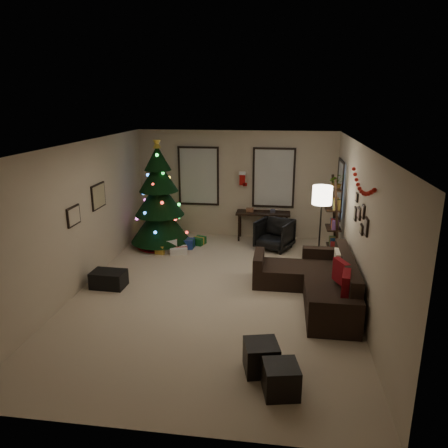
{
  "coord_description": "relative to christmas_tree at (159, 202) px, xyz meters",
  "views": [
    {
      "loc": [
        1.17,
        -7.14,
        3.44
      ],
      "look_at": [
        0.1,
        0.6,
        1.15
      ],
      "focal_mm": 34.35,
      "sensor_mm": 36.0,
      "label": 1
    }
  ],
  "objects": [
    {
      "name": "floor",
      "position": [
        1.7,
        -2.42,
        -1.09
      ],
      "size": [
        7.0,
        7.0,
        0.0
      ],
      "primitive_type": "plane",
      "color": "#C9B498",
      "rests_on": "ground"
    },
    {
      "name": "ceiling",
      "position": [
        1.7,
        -2.42,
        1.61
      ],
      "size": [
        7.0,
        7.0,
        0.0
      ],
      "primitive_type": "plane",
      "rotation": [
        3.14,
        0.0,
        0.0
      ],
      "color": "white",
      "rests_on": "floor"
    },
    {
      "name": "wall_back",
      "position": [
        1.7,
        1.08,
        0.26
      ],
      "size": [
        5.0,
        0.0,
        5.0
      ],
      "primitive_type": "plane",
      "rotation": [
        1.57,
        0.0,
        0.0
      ],
      "color": "#C6B397",
      "rests_on": "floor"
    },
    {
      "name": "wall_front",
      "position": [
        1.7,
        -5.92,
        0.26
      ],
      "size": [
        5.0,
        0.0,
        5.0
      ],
      "primitive_type": "plane",
      "rotation": [
        -1.57,
        0.0,
        0.0
      ],
      "color": "#C6B397",
      "rests_on": "floor"
    },
    {
      "name": "wall_left",
      "position": [
        -0.8,
        -2.42,
        0.26
      ],
      "size": [
        0.0,
        7.0,
        7.0
      ],
      "primitive_type": "plane",
      "rotation": [
        1.57,
        0.0,
        1.57
      ],
      "color": "#C6B397",
      "rests_on": "floor"
    },
    {
      "name": "wall_right",
      "position": [
        4.2,
        -2.42,
        0.26
      ],
      "size": [
        0.0,
        7.0,
        7.0
      ],
      "primitive_type": "plane",
      "rotation": [
        1.57,
        0.0,
        -1.57
      ],
      "color": "#C6B397",
      "rests_on": "floor"
    },
    {
      "name": "window_back_left",
      "position": [
        0.75,
        1.05,
        0.46
      ],
      "size": [
        1.05,
        0.06,
        1.5
      ],
      "color": "#728CB2",
      "rests_on": "wall_back"
    },
    {
      "name": "window_back_right",
      "position": [
        2.65,
        1.05,
        0.46
      ],
      "size": [
        1.05,
        0.06,
        1.5
      ],
      "color": "#728CB2",
      "rests_on": "wall_back"
    },
    {
      "name": "window_right_wall",
      "position": [
        4.17,
        0.13,
        0.41
      ],
      "size": [
        0.06,
        0.9,
        1.3
      ],
      "color": "#728CB2",
      "rests_on": "wall_right"
    },
    {
      "name": "christmas_tree",
      "position": [
        0.0,
        0.0,
        0.0
      ],
      "size": [
        1.42,
        1.42,
        2.64
      ],
      "rotation": [
        0.0,
        0.0,
        -0.16
      ],
      "color": "black",
      "rests_on": "floor"
    },
    {
      "name": "presents",
      "position": [
        0.15,
        -0.13,
        -0.97
      ],
      "size": [
        1.51,
        1.15,
        0.3
      ],
      "rotation": [
        0.0,
        0.0,
        0.03
      ],
      "color": "navy",
      "rests_on": "floor"
    },
    {
      "name": "sofa",
      "position": [
        3.56,
        -2.35,
        -0.82
      ],
      "size": [
        1.74,
        2.55,
        0.84
      ],
      "color": "black",
      "rests_on": "floor"
    },
    {
      "name": "pillow_red_a",
      "position": [
        3.91,
        -3.25,
        -0.45
      ],
      "size": [
        0.19,
        0.46,
        0.44
      ],
      "primitive_type": "cube",
      "rotation": [
        0.0,
        0.0,
        -0.17
      ],
      "color": "maroon",
      "rests_on": "sofa"
    },
    {
      "name": "pillow_red_b",
      "position": [
        3.91,
        -2.67,
        -0.45
      ],
      "size": [
        0.25,
        0.41,
        0.4
      ],
      "primitive_type": "cube",
      "rotation": [
        0.0,
        0.0,
        0.39
      ],
      "color": "maroon",
      "rests_on": "sofa"
    },
    {
      "name": "pillow_cream",
      "position": [
        3.91,
        -2.19,
        -0.46
      ],
      "size": [
        0.14,
        0.41,
        0.41
      ],
      "primitive_type": "cube",
      "rotation": [
        0.0,
        0.0,
        -0.05
      ],
      "color": "beige",
      "rests_on": "sofa"
    },
    {
      "name": "ottoman_near",
      "position": [
        2.69,
        -4.68,
        -0.89
      ],
      "size": [
        0.52,
        0.52,
        0.41
      ],
      "primitive_type": "cube",
      "rotation": [
        0.0,
        0.0,
        0.23
      ],
      "color": "black",
      "rests_on": "floor"
    },
    {
      "name": "ottoman_far",
      "position": [
        2.95,
        -5.09,
        -0.9
      ],
      "size": [
        0.49,
        0.49,
        0.39
      ],
      "primitive_type": "cube",
      "rotation": [
        0.0,
        0.0,
        0.2
      ],
      "color": "black",
      "rests_on": "floor"
    },
    {
      "name": "desk",
      "position": [
        2.42,
        0.8,
        -0.46
      ],
      "size": [
        1.34,
        0.48,
        0.72
      ],
      "color": "black",
      "rests_on": "floor"
    },
    {
      "name": "desk_chair",
      "position": [
        2.73,
        0.15,
        -0.73
      ],
      "size": [
        0.91,
        0.88,
        0.72
      ],
      "primitive_type": "imported",
      "rotation": [
        0.0,
        0.0,
        -0.41
      ],
      "color": "black",
      "rests_on": "floor"
    },
    {
      "name": "bookshelf",
      "position": [
        4.0,
        -0.58,
        -0.17
      ],
      "size": [
        0.3,
        0.56,
        1.9
      ],
      "color": "black",
      "rests_on": "floor"
    },
    {
      "name": "potted_plant",
      "position": [
        4.0,
        -0.48,
        0.72
      ],
      "size": [
        0.52,
        0.47,
        0.49
      ],
      "primitive_type": "imported",
      "rotation": [
        0.0,
        0.0,
        0.23
      ],
      "color": "#4C4C4C",
      "rests_on": "bookshelf"
    },
    {
      "name": "floor_lamp",
      "position": [
        3.65,
        -1.24,
        0.43
      ],
      "size": [
        0.38,
        0.38,
        1.82
      ],
      "rotation": [
        0.0,
        0.0,
        -0.26
      ],
      "color": "black",
      "rests_on": "floor"
    },
    {
      "name": "art_map",
      "position": [
        -0.78,
        -1.59,
        0.47
      ],
      "size": [
        0.04,
        0.6,
        0.5
      ],
      "color": "black",
      "rests_on": "wall_left"
    },
    {
      "name": "art_abstract",
      "position": [
        -0.78,
        -2.68,
        0.35
      ],
      "size": [
        0.04,
        0.45,
        0.35
      ],
      "color": "black",
      "rests_on": "wall_left"
    },
    {
      "name": "gallery",
      "position": [
        4.18,
        -2.49,
        0.48
      ],
      "size": [
        0.03,
        1.25,
        0.54
      ],
      "color": "black",
      "rests_on": "wall_right"
    },
    {
      "name": "garland",
      "position": [
        4.15,
        -2.51,
        1.02
      ],
      "size": [
        0.08,
        1.9,
        0.3
      ],
      "primitive_type": null,
      "color": "#A5140C",
      "rests_on": "wall_right"
    },
    {
      "name": "stocking_left",
      "position": [
        1.56,
        1.13,
        0.38
      ],
      "size": [
        0.2,
        0.05,
        0.36
      ],
      "color": "#990F0C",
      "rests_on": "wall_back"
    },
    {
      "name": "stocking_right",
      "position": [
        1.89,
        0.9,
        0.45
      ],
      "size": [
        0.2,
        0.05,
        0.36
      ],
      "color": "#990F0C",
      "rests_on": "wall_back"
    },
    {
      "name": "storage_bin",
      "position": [
        -0.32,
        -2.45,
        -0.94
      ],
      "size": [
        0.65,
        0.44,
        0.31
      ],
      "primitive_type": "cube",
      "rotation": [
        0.0,
        0.0,
        -0.04
      ],
      "color": "black",
      "rests_on": "floor"
    }
  ]
}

